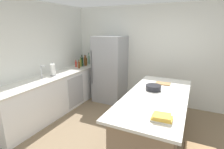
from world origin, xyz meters
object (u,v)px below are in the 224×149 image
refrigerator (110,69)px  sink_faucet (42,71)px  paper_towel_roll (53,70)px  vinegar_bottle (85,61)px  whiskey_bottle (86,61)px  hot_sauce_bottle (76,64)px  cookbook_stack (162,118)px  mixing_bowl (153,88)px  kitchen_island (155,120)px  olive_oil_bottle (81,63)px  gin_bottle (89,60)px  wine_bottle (82,62)px  cutting_board (163,84)px  syrup_bottle (79,65)px

refrigerator → sink_faucet: bearing=-120.3°
paper_towel_roll → vinegar_bottle: 1.36m
vinegar_bottle → whiskey_bottle: whiskey_bottle is taller
hot_sauce_bottle → cookbook_stack: bearing=-35.2°
whiskey_bottle → mixing_bowl: bearing=-27.7°
refrigerator → whiskey_bottle: (-0.80, -0.01, 0.15)m
kitchen_island → hot_sauce_bottle: hot_sauce_bottle is taller
kitchen_island → vinegar_bottle: vinegar_bottle is taller
refrigerator → olive_oil_bottle: bearing=-166.5°
refrigerator → hot_sauce_bottle: refrigerator is taller
gin_bottle → wine_bottle: (-0.04, -0.30, -0.01)m
vinegar_bottle → cutting_board: size_ratio=1.02×
kitchen_island → refrigerator: refrigerator is taller
hot_sauce_bottle → cutting_board: bearing=-10.6°
sink_faucet → whiskey_bottle: 1.55m
sink_faucet → mixing_bowl: size_ratio=1.09×
gin_bottle → mixing_bowl: gin_bottle is taller
whiskey_bottle → syrup_bottle: size_ratio=1.29×
whiskey_bottle → olive_oil_bottle: size_ratio=1.07×
cookbook_stack → mixing_bowl: 1.09m
hot_sauce_bottle → sink_faucet: bearing=-88.5°
kitchen_island → olive_oil_bottle: olive_oil_bottle is taller
syrup_bottle → mixing_bowl: size_ratio=0.86×
vinegar_bottle → kitchen_island: bearing=-31.4°
refrigerator → whiskey_bottle: bearing=-179.4°
refrigerator → olive_oil_bottle: refrigerator is taller
olive_oil_bottle → hot_sauce_bottle: size_ratio=1.35×
gin_bottle → syrup_bottle: bearing=-85.2°
refrigerator → sink_faucet: refrigerator is taller
whiskey_bottle → cookbook_stack: whiskey_bottle is taller
gin_bottle → olive_oil_bottle: gin_bottle is taller
wine_bottle → cookbook_stack: size_ratio=1.27×
vinegar_bottle → syrup_bottle: size_ratio=1.27×
kitchen_island → hot_sauce_bottle: bearing=155.7°
sink_faucet → paper_towel_roll: bearing=77.8°
kitchen_island → whiskey_bottle: (-2.39, 1.43, 0.59)m
gin_bottle → mixing_bowl: bearing=-31.1°
gin_bottle → cutting_board: (2.39, -0.94, -0.14)m
vinegar_bottle → cookbook_stack: (2.71, -2.32, -0.10)m
wine_bottle → mixing_bowl: bearing=-25.0°
wine_bottle → syrup_bottle: size_ratio=1.39×
paper_towel_roll → wine_bottle: (-0.00, 1.17, -0.00)m
sink_faucet → hot_sauce_bottle: sink_faucet is taller
refrigerator → olive_oil_bottle: 0.88m
cutting_board → hot_sauce_bottle: bearing=169.4°
wine_bottle → refrigerator: bearing=7.8°
wine_bottle → cookbook_stack: 3.42m
kitchen_island → wine_bottle: bearing=151.6°
vinegar_bottle → syrup_bottle: 0.49m
whiskey_bottle → wine_bottle: 0.12m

